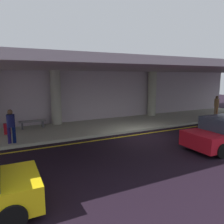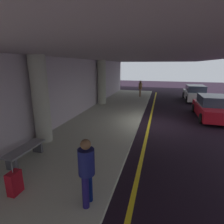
% 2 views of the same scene
% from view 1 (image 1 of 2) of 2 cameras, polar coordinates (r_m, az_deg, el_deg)
% --- Properties ---
extents(ground_plane, '(60.00, 60.00, 0.00)m').
position_cam_1_polar(ground_plane, '(12.70, 8.75, -6.30)').
color(ground_plane, black).
extents(sidewalk, '(26.00, 4.20, 0.15)m').
position_cam_1_polar(sidewalk, '(15.23, 2.00, -3.27)').
color(sidewalk, '#ADB19B').
rests_on(sidewalk, ground).
extents(lane_stripe_yellow, '(26.00, 0.14, 0.01)m').
position_cam_1_polar(lane_stripe_yellow, '(13.06, 7.59, -5.81)').
color(lane_stripe_yellow, yellow).
rests_on(lane_stripe_yellow, ground).
extents(support_column_left_mid, '(0.69, 0.69, 3.65)m').
position_cam_1_polar(support_column_left_mid, '(15.11, -14.57, 3.63)').
color(support_column_left_mid, '#AAAA99').
rests_on(support_column_left_mid, sidewalk).
extents(support_column_center, '(0.69, 0.69, 3.65)m').
position_cam_1_polar(support_column_center, '(18.50, 10.50, 4.77)').
color(support_column_center, '#A9AC95').
rests_on(support_column_center, sidewalk).
extents(ceiling_overhang, '(28.00, 13.20, 0.30)m').
position_cam_1_polar(ceiling_overhang, '(14.44, 3.06, 11.51)').
color(ceiling_overhang, '#9C8C96').
rests_on(ceiling_overhang, support_column_far_left).
extents(terminal_back_wall, '(26.00, 0.30, 3.80)m').
position_cam_1_polar(terminal_back_wall, '(16.94, -1.62, 4.26)').
color(terminal_back_wall, '#B7A9B4').
rests_on(terminal_back_wall, ground).
extents(traveler_with_luggage, '(0.38, 0.38, 1.68)m').
position_cam_1_polar(traveler_with_luggage, '(11.63, -25.11, -2.90)').
color(traveler_with_luggage, '#19124C').
rests_on(traveler_with_luggage, sidewalk).
extents(person_waiting_for_ride, '(0.38, 0.38, 1.68)m').
position_cam_1_polar(person_waiting_for_ride, '(19.84, 25.84, 1.79)').
color(person_waiting_for_ride, '#826446').
rests_on(person_waiting_for_ride, sidewalk).
extents(suitcase_upright_primary, '(0.36, 0.22, 0.90)m').
position_cam_1_polar(suitcase_upright_primary, '(13.68, -25.90, -4.02)').
color(suitcase_upright_primary, maroon).
rests_on(suitcase_upright_primary, sidewalk).
extents(bench_metal, '(1.60, 0.50, 0.48)m').
position_cam_1_polar(bench_metal, '(14.66, -20.23, -2.65)').
color(bench_metal, slate).
rests_on(bench_metal, sidewalk).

